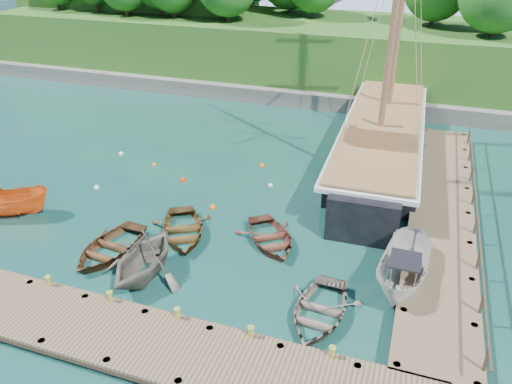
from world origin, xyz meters
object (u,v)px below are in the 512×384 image
rowboat_0 (110,253)px  rowboat_4 (270,243)px  cabin_boat_white (401,287)px  schooner (381,143)px  motorboat_orange (11,215)px  rowboat_1 (146,276)px  rowboat_2 (183,235)px  rowboat_3 (318,317)px

rowboat_0 → rowboat_4: rowboat_0 is taller
rowboat_0 → cabin_boat_white: bearing=14.4°
cabin_boat_white → schooner: schooner is taller
rowboat_0 → cabin_boat_white: size_ratio=0.84×
motorboat_orange → cabin_boat_white: (20.60, 0.71, 0.00)m
rowboat_0 → motorboat_orange: bearing=175.7°
rowboat_0 → schooner: 18.84m
rowboat_1 → motorboat_orange: 9.91m
rowboat_4 → cabin_boat_white: size_ratio=0.78×
motorboat_orange → rowboat_1: bearing=-125.9°
rowboat_2 → rowboat_4: (4.42, 0.79, 0.00)m
rowboat_2 → cabin_boat_white: (10.85, -0.56, 0.00)m
rowboat_3 → schooner: size_ratio=0.15×
rowboat_1 → cabin_boat_white: rowboat_1 is taller
rowboat_2 → schooner: (8.32, 12.75, 1.13)m
rowboat_3 → rowboat_0: bearing=177.6°
rowboat_3 → cabin_boat_white: size_ratio=0.82×
rowboat_2 → rowboat_3: (7.85, -3.60, 0.00)m
rowboat_0 → rowboat_1: rowboat_1 is taller
motorboat_orange → schooner: size_ratio=0.16×
rowboat_3 → rowboat_4: size_ratio=1.05×
rowboat_0 → rowboat_3: (10.46, -1.05, 0.00)m
motorboat_orange → schooner: schooner is taller
rowboat_1 → schooner: 18.37m
motorboat_orange → schooner: 22.90m
rowboat_4 → schooner: size_ratio=0.15×
rowboat_2 → motorboat_orange: bearing=158.3°
rowboat_2 → rowboat_3: size_ratio=1.02×
rowboat_1 → motorboat_orange: (-9.64, 2.26, 0.00)m
rowboat_0 → rowboat_3: size_ratio=1.03×
rowboat_1 → rowboat_4: bearing=44.3°
rowboat_1 → motorboat_orange: bearing=167.4°
motorboat_orange → schooner: bearing=-74.9°
rowboat_3 → cabin_boat_white: 4.28m
rowboat_4 → motorboat_orange: bearing=152.0°
rowboat_0 → rowboat_3: rowboat_0 is taller
motorboat_orange → cabin_boat_white: bearing=-110.8°
rowboat_0 → rowboat_2: bearing=50.3°
rowboat_3 → motorboat_orange: 17.75m
motorboat_orange → cabin_boat_white: 20.61m
schooner → rowboat_3: bearing=-93.1°
rowboat_4 → motorboat_orange: size_ratio=0.91×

